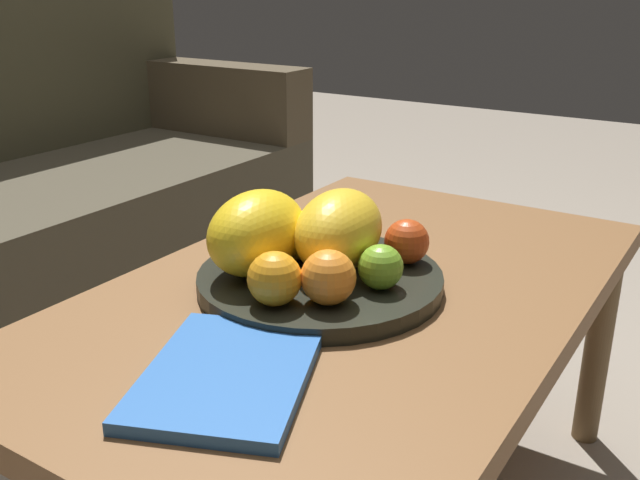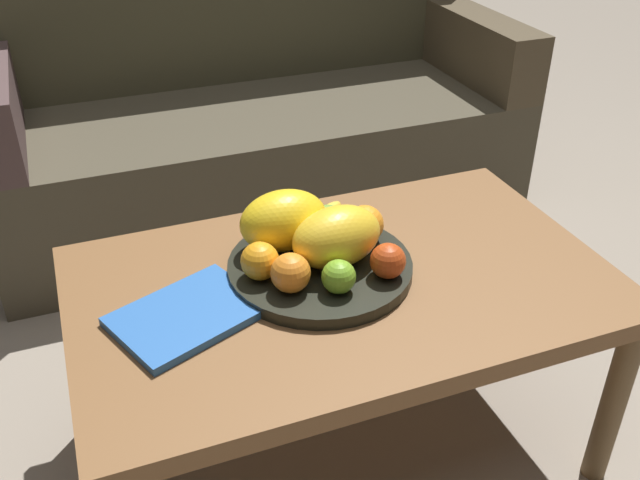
% 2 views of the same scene
% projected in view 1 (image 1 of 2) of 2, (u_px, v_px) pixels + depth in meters
% --- Properties ---
extents(coffee_table, '(1.04, 0.63, 0.45)m').
position_uv_depth(coffee_table, '(352.00, 315.00, 1.08)').
color(coffee_table, brown).
rests_on(coffee_table, ground_plane).
extents(fruit_bowl, '(0.36, 0.36, 0.03)m').
position_uv_depth(fruit_bowl, '(320.00, 280.00, 1.04)').
color(fruit_bowl, black).
rests_on(fruit_bowl, coffee_table).
extents(melon_large_front, '(0.20, 0.15, 0.12)m').
position_uv_depth(melon_large_front, '(339.00, 230.00, 1.03)').
color(melon_large_front, yellow).
rests_on(melon_large_front, fruit_bowl).
extents(melon_smaller_beside, '(0.18, 0.13, 0.12)m').
position_uv_depth(melon_smaller_beside, '(257.00, 233.00, 1.02)').
color(melon_smaller_beside, yellow).
rests_on(melon_smaller_beside, fruit_bowl).
extents(orange_front, '(0.07, 0.07, 0.07)m').
position_uv_depth(orange_front, '(328.00, 277.00, 0.93)').
color(orange_front, orange).
rests_on(orange_front, fruit_bowl).
extents(orange_left, '(0.08, 0.08, 0.08)m').
position_uv_depth(orange_left, '(337.00, 221.00, 1.13)').
color(orange_left, orange).
rests_on(orange_left, fruit_bowl).
extents(orange_back, '(0.07, 0.07, 0.07)m').
position_uv_depth(orange_back, '(275.00, 279.00, 0.93)').
color(orange_back, orange).
rests_on(orange_back, fruit_bowl).
extents(apple_front, '(0.07, 0.07, 0.07)m').
position_uv_depth(apple_front, '(407.00, 242.00, 1.06)').
color(apple_front, '#BE4117').
rests_on(apple_front, fruit_bowl).
extents(apple_left, '(0.06, 0.06, 0.06)m').
position_uv_depth(apple_left, '(288.00, 230.00, 1.12)').
color(apple_left, '#739F3A').
rests_on(apple_left, fruit_bowl).
extents(apple_right, '(0.06, 0.06, 0.06)m').
position_uv_depth(apple_right, '(381.00, 267.00, 0.98)').
color(apple_right, '#71AA28').
rests_on(apple_right, fruit_bowl).
extents(banana_bunch, '(0.15, 0.16, 0.06)m').
position_uv_depth(banana_bunch, '(285.00, 239.00, 1.09)').
color(banana_bunch, yellow).
rests_on(banana_bunch, fruit_bowl).
extents(magazine, '(0.30, 0.26, 0.02)m').
position_uv_depth(magazine, '(228.00, 374.00, 0.81)').
color(magazine, '#2B61AF').
rests_on(magazine, coffee_table).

